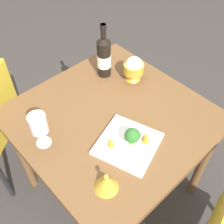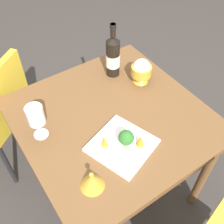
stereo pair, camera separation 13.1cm
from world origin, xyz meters
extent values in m
plane|color=#383330|center=(0.00, 0.00, 0.00)|extent=(8.00, 8.00, 0.00)
cube|color=brown|center=(0.00, 0.00, 0.71)|extent=(0.88, 0.88, 0.04)
cylinder|color=brown|center=(0.38, -0.38, 0.34)|extent=(0.05, 0.05, 0.69)
cylinder|color=brown|center=(-0.38, 0.38, 0.34)|extent=(0.05, 0.05, 0.69)
cylinder|color=brown|center=(0.38, 0.38, 0.34)|extent=(0.05, 0.05, 0.69)
cube|color=gold|center=(0.00, -0.64, 0.65)|extent=(0.40, 0.13, 0.40)
cylinder|color=black|center=(0.16, -0.61, 0.21)|extent=(0.03, 0.03, 0.43)
cylinder|color=black|center=(-0.53, 0.41, 0.21)|extent=(0.03, 0.03, 0.43)
cylinder|color=black|center=(-0.26, 0.61, 0.21)|extent=(0.03, 0.03, 0.43)
cylinder|color=black|center=(0.19, 0.26, 0.83)|extent=(0.08, 0.07, 0.21)
cone|color=black|center=(0.19, 0.26, 0.95)|extent=(0.08, 0.07, 0.03)
cylinder|color=black|center=(0.19, 0.26, 1.00)|extent=(0.03, 0.03, 0.07)
cylinder|color=black|center=(0.19, 0.26, 1.03)|extent=(0.03, 0.03, 0.02)
cylinder|color=silver|center=(0.19, 0.26, 0.82)|extent=(0.08, 0.08, 0.07)
cylinder|color=white|center=(-0.33, 0.09, 0.73)|extent=(0.07, 0.07, 0.00)
cylinder|color=white|center=(-0.33, 0.09, 0.77)|extent=(0.01, 0.01, 0.08)
cylinder|color=white|center=(-0.33, 0.09, 0.86)|extent=(0.08, 0.08, 0.09)
cone|color=gold|center=(0.27, 0.13, 0.75)|extent=(0.08, 0.08, 0.04)
cylinder|color=gold|center=(0.27, 0.13, 0.80)|extent=(0.11, 0.11, 0.05)
sphere|color=white|center=(0.27, 0.13, 0.82)|extent=(0.09, 0.09, 0.09)
cone|color=gold|center=(-0.27, -0.26, 0.77)|extent=(0.10, 0.10, 0.07)
sphere|color=gold|center=(-0.27, -0.26, 0.81)|extent=(0.02, 0.02, 0.02)
cube|color=white|center=(-0.06, -0.17, 0.74)|extent=(0.32, 0.32, 0.02)
cylinder|color=#729E4C|center=(-0.05, -0.18, 0.76)|extent=(0.03, 0.03, 0.03)
sphere|color=#2D6B28|center=(-0.05, -0.18, 0.80)|extent=(0.07, 0.07, 0.07)
cone|color=orange|center=(-0.13, -0.13, 0.77)|extent=(0.03, 0.03, 0.06)
cone|color=orange|center=(0.00, -0.22, 0.77)|extent=(0.04, 0.04, 0.06)
camera|label=1|loc=(-0.60, -0.65, 1.73)|focal=43.89mm
camera|label=2|loc=(-0.50, -0.73, 1.73)|focal=43.89mm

